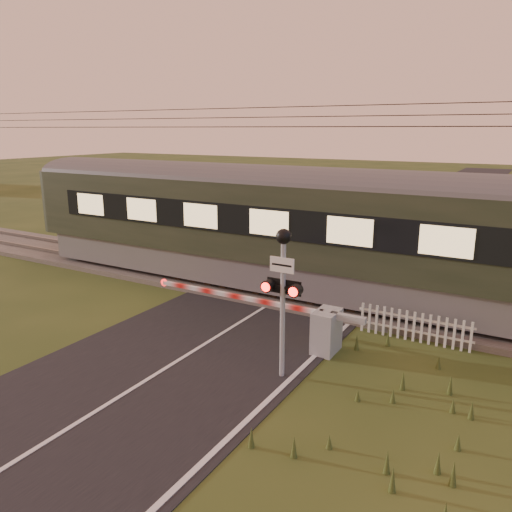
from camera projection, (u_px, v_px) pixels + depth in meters
The scene contains 7 objects.
ground at pixel (163, 371), 11.55m from camera, with size 160.00×160.00×0.00m, color #2A3B16.
road at pixel (157, 375), 11.34m from camera, with size 6.00×140.00×0.03m.
track_bed at pixel (288, 291), 16.98m from camera, with size 140.00×3.40×0.39m.
overhead_wires at pixel (291, 119), 15.58m from camera, with size 120.00×0.62×0.62m.
boom_gate at pixel (317, 327), 12.53m from camera, with size 6.28×0.84×1.11m.
crossing_signal at pixel (283, 277), 10.72m from camera, with size 0.87×0.35×3.40m.
picket_fence at pixel (414, 326), 13.06m from camera, with size 2.99×0.07×0.82m.
Camera 1 is at (7.14, -8.03, 5.44)m, focal length 35.00 mm.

